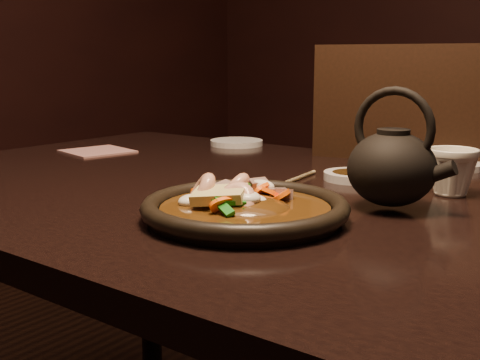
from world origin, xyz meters
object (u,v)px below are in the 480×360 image
Objects in this scene: tea_cup at (452,170)px; teapot at (392,165)px; chair at (419,239)px; plate at (245,209)px; table at (291,239)px.

teapot is at bearing -106.16° from tea_cup.
plate is (0.02, -0.72, 0.22)m from chair.
chair is 0.76m from plate.
plate is at bearing -78.77° from table.
tea_cup is (0.17, 0.32, 0.03)m from plate.
chair reaches higher than teapot.
teapot is at bearing 53.32° from plate.
table is 19.75× the size of tea_cup.
chair is 0.51m from tea_cup.
tea_cup is at bearing 61.48° from plate.
teapot is (0.13, 0.18, 0.05)m from plate.
teapot is at bearing 1.02° from table.
teapot is (-0.04, -0.14, 0.02)m from tea_cup.
tea_cup is at bearing 70.58° from teapot.
table is 0.20m from plate.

